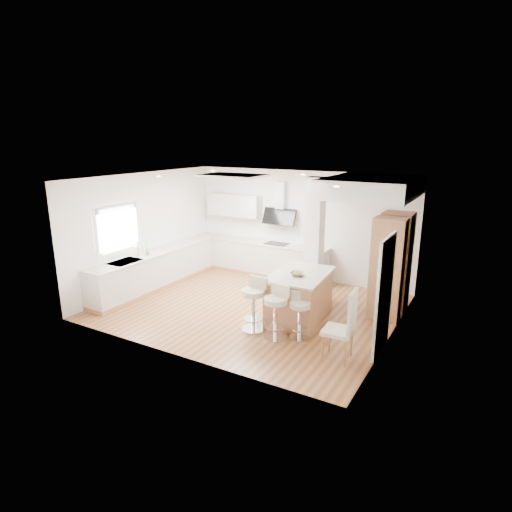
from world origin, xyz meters
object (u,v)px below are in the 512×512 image
Objects in this scene: bar_stool_b at (276,309)px; bar_stool_c at (300,312)px; bar_stool_a at (254,301)px; peninsula at (299,296)px; dining_chair at (345,323)px.

bar_stool_c is at bearing 35.81° from bar_stool_b.
bar_stool_a is 0.92m from bar_stool_c.
bar_stool_a is (-0.53, -0.94, 0.10)m from peninsula.
peninsula is at bearing 93.94° from bar_stool_c.
peninsula is 1.08m from bar_stool_a.
bar_stool_a is at bearing 166.53° from bar_stool_c.
bar_stool_b is (0.53, -0.10, -0.02)m from bar_stool_a.
dining_chair reaches higher than bar_stool_b.
dining_chair is (1.36, -1.22, 0.18)m from peninsula.
bar_stool_a is 1.04× the size of bar_stool_b.
dining_chair is at bearing -1.07° from bar_stool_b.
peninsula is at bearing 65.44° from bar_stool_a.
bar_stool_c is at bearing 12.08° from bar_stool_a.
bar_stool_b is at bearing 168.61° from dining_chair.
bar_stool_c is (0.38, 0.21, -0.06)m from bar_stool_b.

